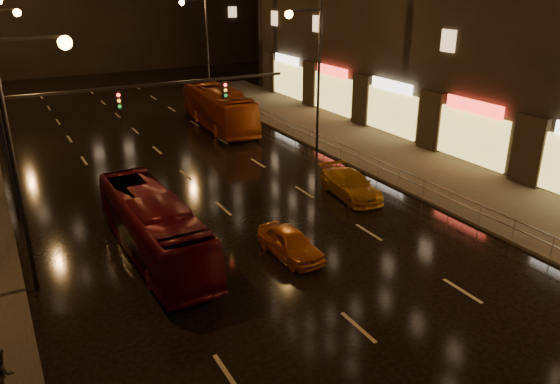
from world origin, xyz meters
name	(u,v)px	position (x,y,z in m)	size (l,w,h in m)	color
ground	(197,185)	(0.00, 20.00, 0.00)	(140.00, 140.00, 0.00)	black
sidewalk_right	(429,172)	(13.50, 15.00, 0.07)	(7.00, 70.00, 0.15)	#38332D
traffic_signal	(99,116)	(-5.06, 20.00, 4.74)	(15.31, 0.32, 6.20)	black
railing_right	(358,155)	(10.20, 18.00, 0.90)	(0.05, 56.00, 1.00)	#99999E
bus_red	(154,227)	(-4.65, 12.58, 1.39)	(2.34, 10.01, 2.79)	#4C0A14
bus_curb	(219,108)	(6.40, 31.89, 1.61)	(2.71, 11.57, 3.22)	#993A0F
taxi_near	(290,243)	(0.50, 9.72, 0.64)	(1.51, 3.75, 1.28)	#BA5B11
taxi_far	(351,185)	(6.94, 14.24, 0.69)	(1.93, 4.75, 1.38)	#BB7711
pedestrian_b	(2,373)	(-11.02, 6.04, 0.94)	(0.76, 0.59, 1.57)	black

